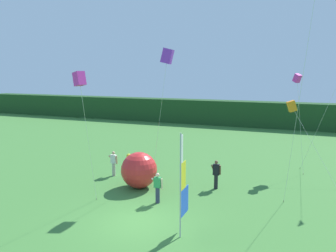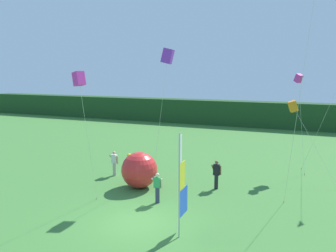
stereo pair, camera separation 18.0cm
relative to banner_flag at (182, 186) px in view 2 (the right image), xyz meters
The scene contains 11 objects.
ground_plane 3.01m from the banner_flag, behind, with size 120.00×120.00×0.00m, color #3D7533.
distant_treeline 29.76m from the banner_flag, 94.16° to the left, with size 80.00×2.40×3.05m, color #1E421E.
banner_flag is the anchor object (origin of this frame).
person_near_banner 9.09m from the banner_flag, 138.63° to the left, with size 0.55×0.48×1.61m.
person_mid_field 3.80m from the banner_flag, 129.89° to the left, with size 0.55×0.48×1.58m.
person_far_left 6.07m from the banner_flag, 90.29° to the left, with size 0.55×0.48×1.67m.
inflatable_balloon 6.25m from the banner_flag, 133.16° to the left, with size 2.09×2.16×2.09m.
kite_magenta_box_0 13.01m from the banner_flag, 71.45° to the left, with size 1.08×1.34×6.55m.
kite_magenta_box_1 6.27m from the banner_flag, behind, with size 1.22×2.61×6.70m.
kite_purple_box_2 8.13m from the banner_flag, 117.60° to the left, with size 1.97×1.71×7.97m.
kite_orange_box_5 11.81m from the banner_flag, 71.28° to the left, with size 3.21×3.07×4.83m.
Camera 2 is at (6.63, -12.86, 6.68)m, focal length 36.48 mm.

